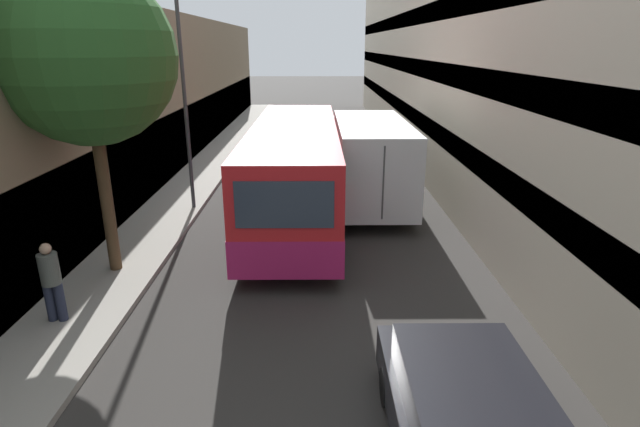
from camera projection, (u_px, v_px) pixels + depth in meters
The scene contains 10 objects.
ground_plane at pixel (314, 211), 16.68m from camera, with size 150.00×150.00×0.00m, color #33302D.
sidewalk_left at pixel (171, 210), 16.63m from camera, with size 2.03×60.00×0.13m.
building_left_shopfront at pixel (94, 121), 15.67m from camera, with size 2.40×60.00×6.62m.
building_right_apartment at pixel (493, 67), 15.24m from camera, with size 2.40×60.00×9.30m.
car_hatchback at pixel (468, 421), 6.38m from camera, with size 1.87×4.12×1.42m.
bus at pixel (295, 170), 15.54m from camera, with size 2.57×10.68×2.96m.
box_truck at pixel (368, 155), 17.71m from camera, with size 2.30×8.65×2.88m.
pedestrian at pixel (51, 280), 9.57m from camera, with size 0.38×0.36×1.62m.
street_lamp at pixel (179, 35), 14.96m from camera, with size 0.36×0.80×8.01m.
street_tree_left at pixel (86, 57), 10.54m from camera, with size 3.80×3.80×6.83m.
Camera 1 is at (0.09, -0.83, 5.29)m, focal length 28.00 mm.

